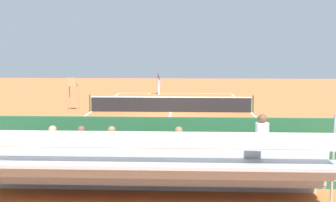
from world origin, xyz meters
TOP-DOWN VIEW (x-y plane):
  - ground_plane at (0.00, 0.00)m, footprint 60.00×60.00m
  - court_line_markings at (0.00, -0.04)m, footprint 10.10×22.20m
  - tennis_net at (0.00, 0.00)m, footprint 10.30×0.10m
  - backdrop_wall at (0.00, 14.00)m, footprint 18.00×0.16m
  - bleacher_stand at (0.01, 15.36)m, footprint 9.06×2.40m
  - umpire_chair at (6.20, -0.08)m, footprint 0.67×0.67m
  - courtside_bench at (-3.20, 13.27)m, footprint 1.80×0.40m
  - equipment_bag at (-1.64, 13.40)m, footprint 0.90×0.36m
  - tennis_player at (1.41, -10.13)m, footprint 0.38×0.54m
  - tennis_racket at (2.24, -10.50)m, footprint 0.53×0.50m
  - tennis_ball_near at (0.21, -6.42)m, footprint 0.07×0.07m

SIDE VIEW (x-z plane):
  - ground_plane at x=0.00m, z-range 0.00..0.00m
  - court_line_markings at x=0.00m, z-range 0.00..0.01m
  - tennis_racket at x=2.24m, z-range 0.00..0.03m
  - tennis_ball_near at x=0.21m, z-range 0.00..0.07m
  - equipment_bag at x=-1.64m, z-range 0.00..0.36m
  - tennis_net at x=0.00m, z-range -0.03..1.04m
  - courtside_bench at x=-3.20m, z-range 0.09..1.02m
  - bleacher_stand at x=0.01m, z-range -0.31..2.17m
  - backdrop_wall at x=0.00m, z-range 0.00..2.00m
  - tennis_player at x=1.41m, z-range 0.05..1.98m
  - umpire_chair at x=6.20m, z-range 0.24..2.38m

